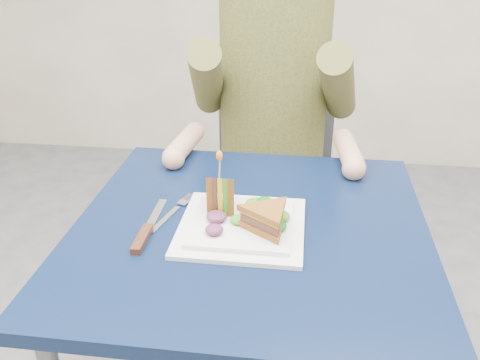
# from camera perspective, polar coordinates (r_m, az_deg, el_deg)

# --- Properties ---
(table) EXTENTS (0.75, 0.75, 0.73)m
(table) POSITION_cam_1_polar(r_m,az_deg,el_deg) (1.13, 1.14, -8.37)
(table) COLOR black
(table) RESTS_ON ground
(chair) EXTENTS (0.42, 0.40, 0.93)m
(chair) POSITION_cam_1_polar(r_m,az_deg,el_deg) (1.83, 3.73, 2.06)
(chair) COLOR #47474C
(chair) RESTS_ON ground
(diner) EXTENTS (0.54, 0.59, 0.74)m
(diner) POSITION_cam_1_polar(r_m,az_deg,el_deg) (1.60, 3.83, 12.63)
(diner) COLOR #4A4B22
(diner) RESTS_ON chair
(plate) EXTENTS (0.26, 0.26, 0.02)m
(plate) POSITION_cam_1_polar(r_m,az_deg,el_deg) (1.07, 0.18, -5.13)
(plate) COLOR white
(plate) RESTS_ON table
(sandwich_flat) EXTENTS (0.17, 0.17, 0.05)m
(sandwich_flat) POSITION_cam_1_polar(r_m,az_deg,el_deg) (1.02, 3.07, -4.34)
(sandwich_flat) COLOR brown
(sandwich_flat) RESTS_ON plate
(sandwich_upright) EXTENTS (0.08, 0.13, 0.13)m
(sandwich_upright) POSITION_cam_1_polar(r_m,az_deg,el_deg) (1.09, -2.25, -1.68)
(sandwich_upright) COLOR brown
(sandwich_upright) RESTS_ON plate
(fork) EXTENTS (0.06, 0.18, 0.01)m
(fork) POSITION_cam_1_polar(r_m,az_deg,el_deg) (1.13, -7.68, -3.70)
(fork) COLOR silver
(fork) RESTS_ON table
(knife) EXTENTS (0.02, 0.22, 0.02)m
(knife) POSITION_cam_1_polar(r_m,az_deg,el_deg) (1.06, -10.63, -5.96)
(knife) COLOR silver
(knife) RESTS_ON table
(toothpick) EXTENTS (0.01, 0.01, 0.06)m
(toothpick) POSITION_cam_1_polar(r_m,az_deg,el_deg) (1.06, -2.31, 1.37)
(toothpick) COLOR tan
(toothpick) RESTS_ON sandwich_upright
(toothpick_frill) EXTENTS (0.01, 0.01, 0.02)m
(toothpick_frill) POSITION_cam_1_polar(r_m,az_deg,el_deg) (1.05, -2.33, 2.75)
(toothpick_frill) COLOR orange
(toothpick_frill) RESTS_ON sandwich_upright
(lettuce_spill) EXTENTS (0.15, 0.13, 0.02)m
(lettuce_spill) POSITION_cam_1_polar(r_m,az_deg,el_deg) (1.06, 0.52, -3.90)
(lettuce_spill) COLOR #337A14
(lettuce_spill) RESTS_ON plate
(onion_ring) EXTENTS (0.04, 0.04, 0.02)m
(onion_ring) POSITION_cam_1_polar(r_m,az_deg,el_deg) (1.06, 1.03, -3.84)
(onion_ring) COLOR #9E4C7A
(onion_ring) RESTS_ON plate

